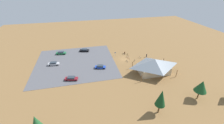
# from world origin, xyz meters

# --- Properties ---
(ground) EXTENTS (160.00, 160.00, 0.00)m
(ground) POSITION_xyz_m (0.00, 0.00, 0.00)
(ground) COLOR olive
(ground) RESTS_ON ground
(parking_lot_asphalt) EXTENTS (34.35, 32.24, 0.05)m
(parking_lot_asphalt) POSITION_xyz_m (22.32, -1.94, 0.03)
(parking_lot_asphalt) COLOR #56565B
(parking_lot_asphalt) RESTS_ON ground
(bike_pavilion) EXTENTS (14.60, 10.05, 5.94)m
(bike_pavilion) POSITION_xyz_m (-7.77, 13.08, 3.41)
(bike_pavilion) COLOR #C6B28E
(bike_pavilion) RESTS_ON ground
(trash_bin) EXTENTS (0.60, 0.60, 0.90)m
(trash_bin) POSITION_xyz_m (-1.83, -5.91, 0.45)
(trash_bin) COLOR brown
(trash_bin) RESTS_ON ground
(lot_sign) EXTENTS (0.56, 0.08, 2.20)m
(lot_sign) POSITION_xyz_m (3.53, -4.18, 1.41)
(lot_sign) COLOR #99999E
(lot_sign) RESTS_ON ground
(pine_far_west) EXTENTS (3.60, 3.60, 6.65)m
(pine_far_west) POSITION_xyz_m (-14.35, 29.68, 4.78)
(pine_far_west) COLOR brown
(pine_far_west) RESTS_ON ground
(pine_midwest) EXTENTS (3.08, 3.08, 7.36)m
(pine_midwest) POSITION_xyz_m (30.28, 32.83, 4.95)
(pine_midwest) COLOR brown
(pine_midwest) RESTS_ON ground
(pine_mideast) EXTENTS (2.76, 2.76, 7.78)m
(pine_mideast) POSITION_xyz_m (0.16, 31.92, 5.28)
(pine_mideast) COLOR brown
(pine_mideast) RESTS_ON ground
(bicycle_red_yard_right) EXTENTS (0.88, 1.41, 0.78)m
(bicycle_red_yard_right) POSITION_xyz_m (-1.74, 0.11, 0.36)
(bicycle_red_yard_right) COLOR black
(bicycle_red_yard_right) RESTS_ON ground
(bicycle_blue_yard_left) EXTENTS (0.56, 1.74, 0.81)m
(bicycle_blue_yard_left) POSITION_xyz_m (-0.22, 2.56, 0.39)
(bicycle_blue_yard_left) COLOR black
(bicycle_blue_yard_left) RESTS_ON ground
(bicycle_white_front_row) EXTENTS (1.65, 0.48, 0.77)m
(bicycle_white_front_row) POSITION_xyz_m (-7.23, 0.50, 0.35)
(bicycle_white_front_row) COLOR black
(bicycle_white_front_row) RESTS_ON ground
(bicycle_black_edge_south) EXTENTS (0.87, 1.53, 0.83)m
(bicycle_black_edge_south) POSITION_xyz_m (-3.70, 2.94, 0.36)
(bicycle_black_edge_south) COLOR black
(bicycle_black_edge_south) RESTS_ON ground
(bicycle_yellow_trailside) EXTENTS (0.48, 1.64, 0.79)m
(bicycle_yellow_trailside) POSITION_xyz_m (-2.72, -3.93, 0.36)
(bicycle_yellow_trailside) COLOR black
(bicycle_yellow_trailside) RESTS_ON ground
(bicycle_silver_yard_front) EXTENTS (1.62, 0.65, 0.83)m
(bicycle_silver_yard_front) POSITION_xyz_m (-1.06, -4.69, 0.36)
(bicycle_silver_yard_front) COLOR black
(bicycle_silver_yard_front) RESTS_ON ground
(bicycle_purple_mid_cluster) EXTENTS (1.67, 0.58, 0.83)m
(bicycle_purple_mid_cluster) POSITION_xyz_m (-1.88, -1.70, 0.36)
(bicycle_purple_mid_cluster) COLOR black
(bicycle_purple_mid_cluster) RESTS_ON ground
(car_maroon_far_end) EXTENTS (4.90, 2.74, 1.37)m
(car_maroon_far_end) POSITION_xyz_m (23.91, 11.08, 0.73)
(car_maroon_far_end) COLOR maroon
(car_maroon_far_end) RESTS_ON parking_lot_asphalt
(car_silver_aisle_side) EXTENTS (4.73, 2.22, 1.42)m
(car_silver_aisle_side) POSITION_xyz_m (31.57, -1.74, 0.75)
(car_silver_aisle_side) COLOR #BCBCC1
(car_silver_aisle_side) RESTS_ON parking_lot_asphalt
(car_green_second_row) EXTENTS (4.82, 2.52, 1.44)m
(car_green_second_row) POSITION_xyz_m (29.22, -12.11, 0.76)
(car_green_second_row) COLOR #1E6B3D
(car_green_second_row) RESTS_ON parking_lot_asphalt
(car_blue_back_corner) EXTENTS (4.70, 2.84, 1.40)m
(car_blue_back_corner) POSITION_xyz_m (12.26, 5.34, 0.74)
(car_blue_back_corner) COLOR #1E42B2
(car_blue_back_corner) RESTS_ON parking_lot_asphalt
(car_black_end_stall) EXTENTS (5.05, 3.10, 1.42)m
(car_black_end_stall) POSITION_xyz_m (17.76, -12.86, 0.75)
(car_black_end_stall) COLOR black
(car_black_end_stall) RESTS_ON parking_lot_asphalt
(visitor_crossing_yard) EXTENTS (0.36, 0.36, 1.76)m
(visitor_crossing_yard) POSITION_xyz_m (-10.86, 0.14, 0.93)
(visitor_crossing_yard) COLOR #2D3347
(visitor_crossing_yard) RESTS_ON ground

